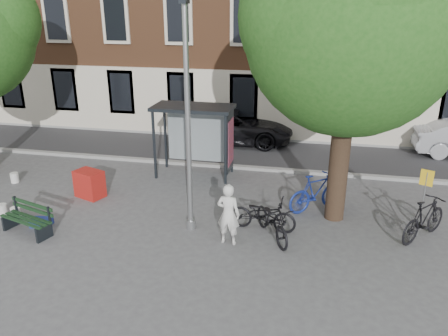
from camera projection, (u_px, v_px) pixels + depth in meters
ground at (191, 228)px, 12.45m from camera, size 90.00×90.00×0.00m
road at (236, 152)px, 18.86m from camera, size 40.00×4.00×0.01m
curb_near at (226, 166)px, 17.00m from camera, size 40.00×0.25×0.12m
curb_far at (243, 137)px, 20.67m from camera, size 40.00×0.25×0.12m
lamppost at (188, 134)px, 11.47m from camera, size 0.28×0.35×6.11m
tree_right at (354, 20)px, 10.96m from camera, size 5.76×5.60×8.20m
bus_shelter at (205, 125)px, 15.65m from camera, size 2.85×1.45×2.62m
painter at (228, 214)px, 11.38m from camera, size 0.65×0.47×1.69m
bench at (28, 220)px, 12.06m from camera, size 1.70×0.97×0.83m
bike_a at (263, 214)px, 12.16m from camera, size 1.94×0.84×0.99m
bike_b at (316, 192)px, 13.32m from camera, size 1.91×1.70×1.20m
bike_c at (272, 221)px, 11.74m from camera, size 1.56×2.01×1.02m
bike_d at (424, 219)px, 11.68m from camera, size 1.71×1.84×1.18m
car_dark at (234, 126)px, 19.93m from camera, size 5.48×2.71×1.50m
red_stand at (90, 184)px, 14.32m from camera, size 1.05×0.88×0.90m
blue_crate at (42, 222)px, 12.54m from camera, size 0.59×0.46×0.20m
bucket_a at (2, 210)px, 13.12m from camera, size 0.33×0.33×0.36m
bucket_b at (16, 213)px, 12.91m from camera, size 0.30×0.30×0.36m
bucket_c at (15, 178)px, 15.56m from camera, size 0.28×0.28×0.36m
notice_sign at (425, 189)px, 11.54m from camera, size 0.32×0.17×1.93m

